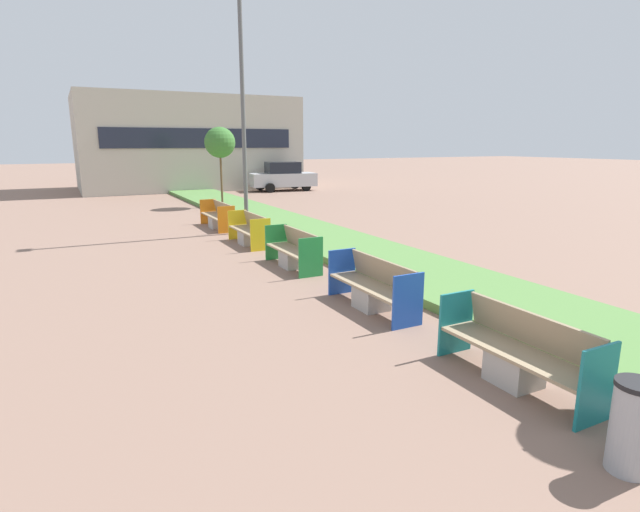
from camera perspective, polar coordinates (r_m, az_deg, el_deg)
planter_grass_strip at (r=11.57m, az=12.93°, el=-2.45°), size 2.80×120.00×0.18m
building_backdrop at (r=36.49m, az=-14.92°, el=12.35°), size 14.06×7.89×6.08m
bench_teal_frame at (r=7.07m, az=21.62°, el=-10.59°), size 0.65×2.26×0.94m
bench_blue_frame at (r=9.46m, az=6.10°, el=-3.83°), size 0.65×2.27×0.94m
bench_green_frame at (r=12.53m, az=-3.03°, el=0.35°), size 0.65×2.14×0.94m
bench_yellow_frame at (r=15.53m, az=-8.05°, el=2.67°), size 0.65×2.15×0.94m
bench_orange_frame at (r=18.78m, az=-11.57°, el=4.31°), size 0.65×2.43×0.94m
litter_bin at (r=5.77m, az=32.12°, el=-16.21°), size 0.41×0.41×0.92m
street_lamp_post at (r=17.47m, az=-8.85°, el=17.80°), size 0.24×0.44×8.49m
sapling_tree_far at (r=24.97m, az=-11.38°, el=12.58°), size 1.47×1.47×3.82m
parked_car_distant at (r=33.00m, az=-4.27°, el=9.03°), size 4.40×2.33×1.86m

